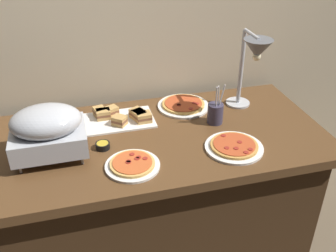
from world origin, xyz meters
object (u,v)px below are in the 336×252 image
(chafing_dish, at_px, (47,129))
(heat_lamp, at_px, (254,56))
(sandwich_platter, at_px, (121,117))
(pizza_plate_center, at_px, (132,165))
(utensil_holder, at_px, (215,113))
(pizza_plate_raised_stand, at_px, (183,105))
(pizza_plate_front, at_px, (234,146))
(sauce_cup_near, at_px, (103,145))

(chafing_dish, relative_size, heat_lamp, 0.75)
(chafing_dish, xyz_separation_m, sandwich_platter, (0.37, 0.24, -0.12))
(pizza_plate_center, xyz_separation_m, utensil_holder, (0.50, 0.28, 0.05))
(pizza_plate_raised_stand, height_order, sandwich_platter, sandwich_platter)
(pizza_plate_front, bearing_deg, chafing_dish, 168.69)
(sandwich_platter, bearing_deg, utensil_holder, -16.77)
(pizza_plate_raised_stand, bearing_deg, heat_lamp, -28.68)
(chafing_dish, distance_m, heat_lamp, 1.09)
(heat_lamp, bearing_deg, sandwich_platter, 171.12)
(pizza_plate_front, height_order, utensil_holder, utensil_holder)
(heat_lamp, bearing_deg, pizza_plate_front, -124.80)
(sandwich_platter, bearing_deg, sauce_cup_near, -117.70)
(chafing_dish, bearing_deg, sauce_cup_near, -1.14)
(chafing_dish, height_order, pizza_plate_front, chafing_dish)
(sandwich_platter, height_order, utensil_holder, utensil_holder)
(sauce_cup_near, bearing_deg, pizza_plate_front, -15.11)
(utensil_holder, bearing_deg, chafing_dish, -174.04)
(utensil_holder, bearing_deg, heat_lamp, 10.44)
(utensil_holder, bearing_deg, pizza_plate_center, -151.05)
(chafing_dish, bearing_deg, pizza_plate_center, -28.20)
(pizza_plate_front, relative_size, pizza_plate_raised_stand, 0.95)
(heat_lamp, xyz_separation_m, utensil_holder, (-0.21, -0.04, -0.29))
(pizza_plate_center, bearing_deg, utensil_holder, 28.95)
(pizza_plate_raised_stand, bearing_deg, utensil_holder, -62.14)
(pizza_plate_raised_stand, xyz_separation_m, sandwich_platter, (-0.38, -0.07, 0.01))
(pizza_plate_center, bearing_deg, pizza_plate_front, 2.02)
(chafing_dish, xyz_separation_m, pizza_plate_center, (0.35, -0.19, -0.13))
(sandwich_platter, xyz_separation_m, utensil_holder, (0.49, -0.15, 0.03))
(heat_lamp, xyz_separation_m, sandwich_platter, (-0.70, 0.11, -0.32))
(pizza_plate_center, height_order, sandwich_platter, sandwich_platter)
(sauce_cup_near, bearing_deg, chafing_dish, 178.86)
(pizza_plate_raised_stand, bearing_deg, chafing_dish, -157.76)
(heat_lamp, bearing_deg, pizza_plate_raised_stand, 151.32)
(pizza_plate_center, height_order, pizza_plate_raised_stand, same)
(pizza_plate_center, relative_size, sauce_cup_near, 3.61)
(chafing_dish, distance_m, sauce_cup_near, 0.27)
(pizza_plate_raised_stand, distance_m, sauce_cup_near, 0.59)
(pizza_plate_center, relative_size, utensil_holder, 1.10)
(pizza_plate_front, bearing_deg, heat_lamp, 55.20)
(pizza_plate_center, bearing_deg, chafing_dish, 151.80)
(pizza_plate_raised_stand, relative_size, sandwich_platter, 0.75)
(sauce_cup_near, bearing_deg, heat_lamp, 9.13)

